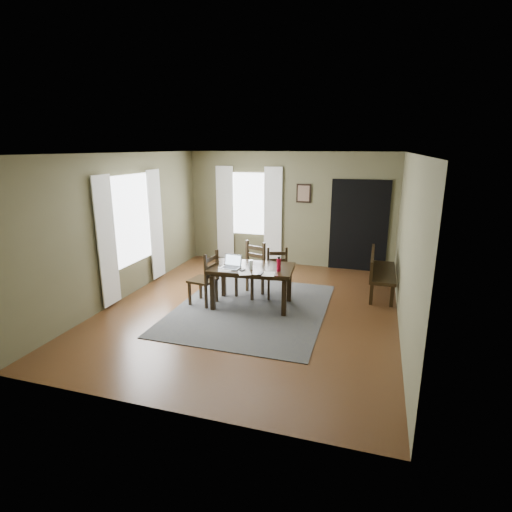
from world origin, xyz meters
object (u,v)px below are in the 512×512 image
(dining_table, at_px, (252,272))
(chair_end, at_px, (205,279))
(water_bottle, at_px, (279,265))
(bench, at_px, (379,269))
(chair_back_right, at_px, (277,274))
(laptop, at_px, (232,264))
(chair_back_left, at_px, (251,270))

(dining_table, relative_size, chair_end, 1.53)
(water_bottle, bearing_deg, bench, 40.89)
(chair_back_right, distance_m, laptop, 1.04)
(chair_back_right, bearing_deg, chair_end, -162.16)
(chair_end, relative_size, chair_back_left, 0.96)
(chair_end, height_order, chair_back_right, chair_end)
(laptop, bearing_deg, chair_back_right, 54.17)
(chair_back_right, bearing_deg, laptop, -147.46)
(chair_end, distance_m, chair_back_right, 1.38)
(chair_end, distance_m, bench, 3.36)
(bench, height_order, water_bottle, water_bottle)
(water_bottle, bearing_deg, chair_back_right, 105.43)
(bench, xyz_separation_m, water_bottle, (-1.66, -1.44, 0.36))
(dining_table, distance_m, chair_back_right, 0.69)
(chair_end, bearing_deg, dining_table, 111.58)
(dining_table, height_order, water_bottle, water_bottle)
(chair_end, relative_size, laptop, 2.82)
(chair_end, bearing_deg, chair_back_left, 146.13)
(chair_back_left, relative_size, laptop, 2.92)
(dining_table, distance_m, laptop, 0.39)
(dining_table, relative_size, chair_back_left, 1.48)
(dining_table, distance_m, chair_back_left, 0.56)
(chair_back_right, height_order, water_bottle, water_bottle)
(chair_back_left, bearing_deg, laptop, -86.25)
(dining_table, xyz_separation_m, laptop, (-0.33, -0.15, 0.15))
(laptop, height_order, water_bottle, water_bottle)
(bench, bearing_deg, dining_table, 121.28)
(chair_back_right, bearing_deg, chair_back_left, 172.02)
(dining_table, relative_size, chair_back_right, 1.64)
(water_bottle, bearing_deg, chair_back_left, 137.82)
(chair_end, distance_m, chair_back_left, 0.95)
(chair_back_right, distance_m, bench, 1.99)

